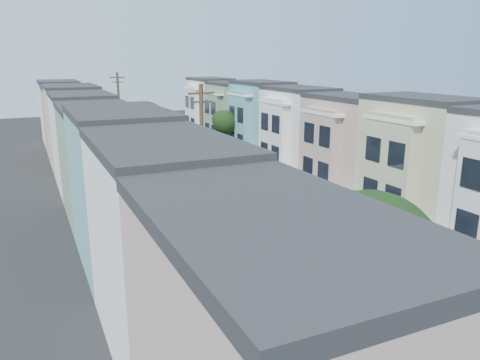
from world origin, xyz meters
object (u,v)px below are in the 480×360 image
object	(u,v)px
tree_c	(180,157)
parked_right_b	(380,227)
lead_sedan	(256,186)
parked_right_c	(253,168)
tree_d	(143,128)
tree_e	(115,121)
parked_left_b	(322,314)
tree_a	(366,263)
fedex_truck	(304,201)
parked_right_d	(215,151)
tree_far_r	(224,123)
parked_left_d	(172,189)
utility_pole_far	(120,119)
parked_left_c	(230,238)
parked_right_a	(451,260)
tree_b	(239,194)
utility_pole_near	(203,168)

from	to	relation	value
tree_c	parked_right_b	size ratio (longest dim) A/B	1.80
lead_sedan	parked_right_c	xyz separation A→B (m)	(2.93, 6.60, -0.01)
tree_d	lead_sedan	xyz separation A→B (m)	(8.27, -5.95, -4.85)
tree_e	parked_left_b	distance (m)	40.13
tree_e	parked_right_c	bearing A→B (deg)	-49.80
tree_a	fedex_truck	bearing A→B (deg)	63.34
fedex_truck	parked_right_d	world-z (taller)	fedex_truck
tree_far_r	parked_right_c	distance (m)	12.60
parked_left_d	parked_right_b	world-z (taller)	parked_left_d
utility_pole_far	fedex_truck	distance (m)	26.19
utility_pole_far	parked_right_b	distance (m)	31.77
tree_c	parked_left_b	size ratio (longest dim) A/B	1.60
parked_left_d	tree_a	bearing A→B (deg)	-91.38
tree_e	parked_right_b	world-z (taller)	tree_e
parked_left_c	parked_right_d	distance (m)	28.80
parked_right_a	parked_right_c	bearing A→B (deg)	84.27
tree_e	parked_left_b	xyz separation A→B (m)	(1.40, -39.93, -3.81)
tree_c	parked_right_c	size ratio (longest dim) A/B	1.67
tree_c	parked_right_c	xyz separation A→B (m)	(11.20, 11.27, -4.25)
tree_b	tree_e	size ratio (longest dim) A/B	1.05
tree_d	parked_right_c	world-z (taller)	tree_d
tree_b	lead_sedan	distance (m)	17.17
fedex_truck	parked_left_d	xyz separation A→B (m)	(-6.92, 10.03, -0.79)
utility_pole_near	parked_left_d	world-z (taller)	utility_pole_near
tree_e	parked_right_a	world-z (taller)	tree_e
parked_right_a	parked_right_b	world-z (taller)	parked_right_a
parked_left_b	parked_right_d	distance (m)	38.40
parked_left_b	parked_right_d	xyz separation A→B (m)	(9.80, 37.13, -0.07)
tree_b	parked_right_a	bearing A→B (deg)	-18.96
tree_a	parked_left_c	bearing A→B (deg)	84.38
tree_c	parked_right_b	bearing A→B (deg)	-35.02
tree_c	parked_left_c	world-z (taller)	tree_c
lead_sedan	parked_right_c	world-z (taller)	lead_sedan
tree_c	fedex_truck	xyz separation A→B (m)	(8.33, -3.03, -3.45)
utility_pole_far	parked_left_b	distance (m)	37.23
tree_d	parked_left_d	xyz separation A→B (m)	(1.40, -3.63, -4.85)
tree_c	lead_sedan	bearing A→B (deg)	29.48
parked_left_c	parked_left_b	bearing A→B (deg)	-84.09
tree_b	fedex_truck	world-z (taller)	tree_b
fedex_truck	parked_left_d	size ratio (longest dim) A/B	1.26
utility_pole_near	fedex_truck	world-z (taller)	utility_pole_near
utility_pole_near	lead_sedan	size ratio (longest dim) A/B	2.04
lead_sedan	fedex_truck	bearing A→B (deg)	-98.48
parked_left_b	parked_right_c	size ratio (longest dim) A/B	1.05
tree_d	parked_right_c	bearing A→B (deg)	3.29
parked_left_d	parked_right_c	size ratio (longest dim) A/B	1.04
parked_right_a	parked_left_b	bearing A→B (deg)	-175.47
parked_left_b	tree_a	bearing A→B (deg)	-108.99
tree_c	parked_right_c	distance (m)	16.45
parked_left_d	parked_right_c	world-z (taller)	parked_left_d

